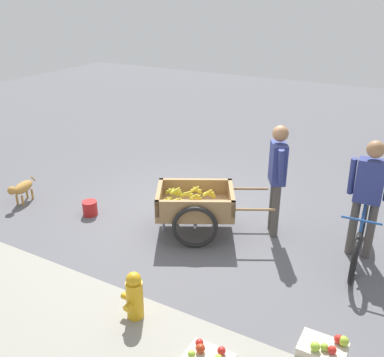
% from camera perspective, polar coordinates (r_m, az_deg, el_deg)
% --- Properties ---
extents(ground_plane, '(24.00, 24.00, 0.00)m').
position_cam_1_polar(ground_plane, '(6.87, -0.26, -5.17)').
color(ground_plane, '#56565B').
extents(curb_strip, '(12.00, 2.40, 0.12)m').
position_cam_1_polar(curb_strip, '(4.81, -21.20, -20.76)').
color(curb_strip, gray).
rests_on(curb_strip, ground).
extents(fruit_cart, '(1.81, 1.45, 0.72)m').
position_cam_1_polar(fruit_cart, '(6.28, 0.39, -3.55)').
color(fruit_cart, '#937047').
rests_on(fruit_cart, ground).
extents(vendor_person, '(0.34, 0.52, 1.64)m').
position_cam_1_polar(vendor_person, '(6.16, 11.21, 1.00)').
color(vendor_person, '#4C4742').
rests_on(vendor_person, ground).
extents(bicycle, '(0.46, 1.66, 0.85)m').
position_cam_1_polar(bicycle, '(6.08, 21.26, -7.27)').
color(bicycle, black).
rests_on(bicycle, ground).
extents(cyclist_person, '(0.52, 0.22, 1.63)m').
position_cam_1_polar(cyclist_person, '(5.94, 22.29, -1.35)').
color(cyclist_person, '#4C4742').
rests_on(cyclist_person, ground).
extents(dog, '(0.27, 0.66, 0.40)m').
position_cam_1_polar(dog, '(7.76, -21.58, -1.19)').
color(dog, '#AD7A38').
rests_on(dog, ground).
extents(fire_hydrant, '(0.25, 0.25, 0.67)m').
position_cam_1_polar(fire_hydrant, '(4.72, -7.60, -15.59)').
color(fire_hydrant, gold).
rests_on(fire_hydrant, ground).
extents(plastic_bucket, '(0.23, 0.23, 0.23)m').
position_cam_1_polar(plastic_bucket, '(7.10, -13.33, -3.82)').
color(plastic_bucket, '#B21E1E').
rests_on(plastic_bucket, ground).
extents(mixed_fruit_crate, '(0.44, 0.32, 0.32)m').
position_cam_1_polar(mixed_fruit_crate, '(4.61, 16.87, -21.22)').
color(mixed_fruit_crate, beige).
rests_on(mixed_fruit_crate, ground).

